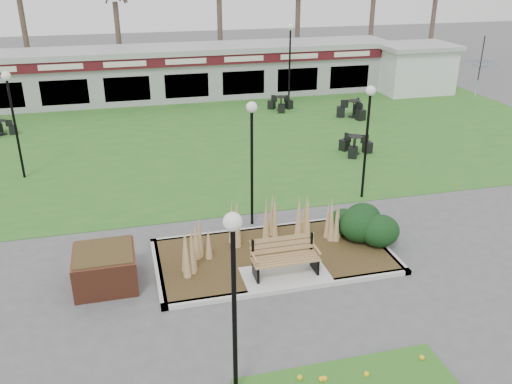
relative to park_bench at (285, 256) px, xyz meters
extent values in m
plane|color=#515154|center=(0.00, -0.25, -0.59)|extent=(100.00, 100.00, 0.00)
cube|color=#266921|center=(0.00, 11.75, -0.58)|extent=(34.00, 16.00, 0.02)
cube|color=#372516|center=(0.00, 0.95, -0.53)|extent=(6.22, 3.22, 0.12)
cube|color=#B7B7B2|center=(0.00, -0.66, -0.53)|extent=(6.40, 0.18, 0.12)
cube|color=#B7B7B2|center=(0.00, 2.56, -0.53)|extent=(6.40, 0.18, 0.12)
cube|color=#B7B7B2|center=(-3.11, 0.95, -0.53)|extent=(0.18, 3.40, 0.12)
cube|color=#B7B7B2|center=(3.11, 0.95, -0.53)|extent=(0.18, 3.40, 0.12)
cube|color=#B7B7B2|center=(0.00, -0.10, -0.52)|extent=(2.20, 1.20, 0.13)
cone|color=tan|center=(-1.90, 1.35, 0.11)|extent=(0.36, 0.36, 1.15)
cone|color=tan|center=(-0.90, 1.75, 0.11)|extent=(0.36, 0.36, 1.15)
cone|color=tan|center=(0.20, 1.95, 0.11)|extent=(0.36, 0.36, 1.15)
cone|color=tan|center=(1.10, 1.75, 0.11)|extent=(0.36, 0.36, 1.15)
cone|color=tan|center=(1.90, 1.35, 0.11)|extent=(0.36, 0.36, 1.15)
cone|color=tan|center=(-2.40, 0.55, 0.11)|extent=(0.36, 0.36, 1.15)
ellipsoid|color=black|center=(2.60, 1.15, 0.00)|extent=(1.21, 1.10, 0.99)
ellipsoid|color=black|center=(3.00, 0.75, -0.04)|extent=(1.10, 1.00, 0.90)
ellipsoid|color=black|center=(2.90, 1.65, -0.06)|extent=(1.06, 0.96, 0.86)
ellipsoid|color=black|center=(2.30, 1.65, -0.11)|extent=(0.92, 0.84, 0.76)
cube|color=olive|center=(0.00, -0.10, -0.03)|extent=(1.70, 0.57, 0.04)
cube|color=olive|center=(0.00, 0.21, 0.25)|extent=(1.70, 0.13, 0.44)
cube|color=black|center=(-0.78, -0.10, -0.25)|extent=(0.06, 0.55, 0.42)
cube|color=black|center=(0.78, -0.10, -0.25)|extent=(0.06, 0.55, 0.42)
cube|color=black|center=(-0.78, 0.20, 0.22)|extent=(0.06, 0.06, 0.50)
cube|color=black|center=(0.78, 0.20, 0.22)|extent=(0.06, 0.06, 0.50)
cube|color=olive|center=(-0.82, -0.12, 0.15)|extent=(0.05, 0.50, 0.04)
cube|color=olive|center=(0.82, -0.12, 0.15)|extent=(0.05, 0.50, 0.04)
cube|color=brown|center=(-4.40, 0.75, -0.14)|extent=(1.50, 1.50, 0.90)
cube|color=#372516|center=(-4.40, 0.75, 0.33)|extent=(1.40, 1.40, 0.06)
cube|color=gray|center=(0.00, 19.75, 0.71)|extent=(24.00, 3.00, 2.60)
cube|color=#4C1017|center=(0.00, 18.20, 1.76)|extent=(24.00, 0.18, 0.55)
cube|color=#B8B8BC|center=(0.00, 19.75, 2.16)|extent=(24.60, 3.40, 0.30)
cube|color=silver|center=(0.00, 18.09, 1.76)|extent=(22.00, 0.02, 0.28)
cube|color=black|center=(0.00, 18.30, 0.41)|extent=(22.00, 0.10, 1.30)
cube|color=silver|center=(13.50, 17.75, 0.71)|extent=(4.00, 3.00, 2.60)
cube|color=#B8B8BC|center=(13.50, 17.75, 2.11)|extent=(4.40, 3.40, 0.25)
cylinder|color=#47382B|center=(-9.00, 27.75, 2.00)|extent=(0.36, 0.36, 5.17)
cylinder|color=#47382B|center=(-3.00, 27.75, 2.00)|extent=(0.36, 0.36, 5.17)
cylinder|color=#47382B|center=(3.00, 27.75, 2.00)|extent=(0.36, 0.36, 5.17)
cylinder|color=#47382B|center=(9.00, 27.75, 2.00)|extent=(0.36, 0.36, 5.17)
cylinder|color=#47382B|center=(15.00, 27.75, 2.00)|extent=(0.36, 0.36, 5.17)
cylinder|color=#47382B|center=(21.00, 27.75, 2.00)|extent=(0.36, 0.36, 5.17)
cylinder|color=black|center=(-2.09, -3.75, 1.17)|extent=(0.09, 0.09, 3.52)
sphere|color=white|center=(-2.09, -3.75, 3.07)|extent=(0.32, 0.32, 0.32)
cylinder|color=black|center=(-0.08, 3.09, 1.17)|extent=(0.09, 0.09, 3.52)
sphere|color=white|center=(-0.08, 3.09, 3.07)|extent=(0.32, 0.32, 0.32)
cylinder|color=black|center=(-7.35, 8.82, 1.22)|extent=(0.09, 0.09, 3.62)
sphere|color=white|center=(-7.35, 8.82, 3.18)|extent=(0.33, 0.33, 0.33)
cylinder|color=black|center=(4.02, 4.09, 1.18)|extent=(0.09, 0.09, 3.53)
sphere|color=white|center=(4.02, 4.09, 3.08)|extent=(0.32, 0.32, 0.32)
cylinder|color=black|center=(5.41, 16.75, 1.39)|extent=(0.10, 0.10, 3.96)
sphere|color=white|center=(5.41, 16.75, 3.53)|extent=(0.36, 0.36, 0.36)
cylinder|color=black|center=(-9.00, 14.63, -0.56)|extent=(0.39, 0.39, 0.03)
cylinder|color=black|center=(-9.00, 14.63, -0.24)|extent=(0.04, 0.04, 0.63)
cylinder|color=black|center=(-9.00, 14.63, 0.08)|extent=(0.53, 0.53, 0.02)
cube|color=black|center=(-8.52, 14.60, -0.37)|extent=(0.32, 0.32, 0.41)
cylinder|color=black|center=(4.59, 15.60, -0.55)|extent=(0.43, 0.43, 0.03)
cylinder|color=black|center=(4.59, 15.60, -0.21)|extent=(0.05, 0.05, 0.70)
cylinder|color=black|center=(4.59, 15.60, 0.15)|extent=(0.59, 0.59, 0.02)
cube|color=black|center=(5.10, 15.76, -0.34)|extent=(0.41, 0.41, 0.45)
cube|color=black|center=(4.20, 15.97, -0.34)|extent=(0.47, 0.47, 0.45)
cube|color=black|center=(4.47, 15.08, -0.34)|extent=(0.40, 0.40, 0.45)
cylinder|color=black|center=(7.76, 13.39, -0.55)|extent=(0.50, 0.50, 0.03)
cylinder|color=black|center=(7.76, 13.39, -0.15)|extent=(0.06, 0.06, 0.82)
cylinder|color=black|center=(7.76, 13.39, 0.27)|extent=(0.68, 0.68, 0.03)
cube|color=black|center=(8.22, 13.81, -0.31)|extent=(0.55, 0.55, 0.52)
cube|color=black|center=(7.16, 13.58, -0.31)|extent=(0.48, 0.48, 0.52)
cube|color=black|center=(7.89, 12.78, -0.31)|extent=(0.46, 0.46, 0.52)
cylinder|color=black|center=(5.58, 8.24, -0.55)|extent=(0.44, 0.44, 0.03)
cylinder|color=black|center=(5.58, 8.24, -0.20)|extent=(0.05, 0.05, 0.72)
cylinder|color=black|center=(5.58, 8.24, 0.18)|extent=(0.60, 0.60, 0.03)
cube|color=black|center=(6.14, 8.22, -0.34)|extent=(0.35, 0.35, 0.46)
cube|color=black|center=(5.33, 8.73, -0.34)|extent=(0.46, 0.46, 0.46)
cube|color=black|center=(5.29, 7.77, -0.34)|extent=(0.47, 0.47, 0.46)
cylinder|color=black|center=(14.28, 12.75, 0.51)|extent=(0.06, 0.06, 2.20)
imported|color=#3269B0|center=(14.28, 12.75, 1.18)|extent=(2.93, 2.95, 2.03)
camera|label=1|loc=(-3.63, -11.31, 6.96)|focal=38.00mm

